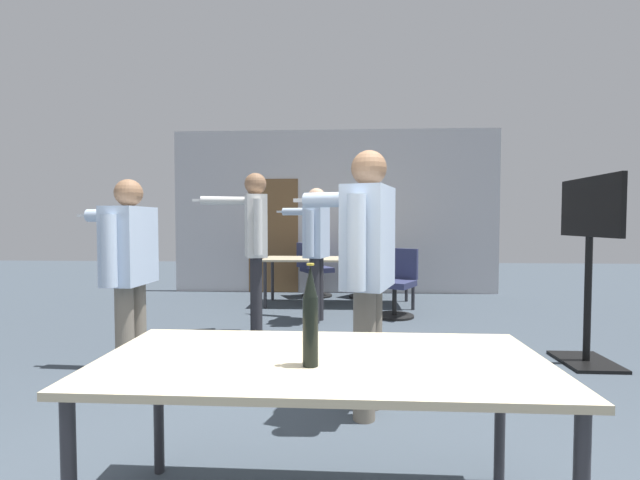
# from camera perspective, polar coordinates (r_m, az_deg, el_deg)

# --- Properties ---
(back_wall) EXTENTS (5.82, 0.12, 2.92)m
(back_wall) POSITION_cam_1_polar(r_m,az_deg,el_deg) (7.72, 1.70, 3.69)
(back_wall) COLOR #BCBCC1
(back_wall) RESTS_ON ground_plane
(conference_table_near) EXTENTS (1.82, 0.83, 0.72)m
(conference_table_near) POSITION_cam_1_polar(r_m,az_deg,el_deg) (1.84, 0.26, -17.26)
(conference_table_near) COLOR #C6B793
(conference_table_near) RESTS_ON ground_plane
(conference_table_far) EXTENTS (2.29, 0.78, 0.72)m
(conference_table_far) POSITION_cam_1_polar(r_m,az_deg,el_deg) (6.58, 2.51, -2.91)
(conference_table_far) COLOR #C6B793
(conference_table_far) RESTS_ON ground_plane
(tv_screen) EXTENTS (0.44, 0.92, 1.68)m
(tv_screen) POSITION_cam_1_polar(r_m,az_deg,el_deg) (4.51, 32.25, -1.44)
(tv_screen) COLOR black
(tv_screen) RESTS_ON ground_plane
(person_far_watching) EXTENTS (0.75, 0.84, 1.74)m
(person_far_watching) POSITION_cam_1_polar(r_m,az_deg,el_deg) (2.84, 6.19, -2.26)
(person_far_watching) COLOR slate
(person_far_watching) RESTS_ON ground_plane
(person_right_polo) EXTENTS (0.90, 0.55, 1.82)m
(person_right_polo) POSITION_cam_1_polar(r_m,az_deg,el_deg) (4.85, -8.74, 0.62)
(person_right_polo) COLOR #28282D
(person_right_polo) RESTS_ON ground_plane
(person_near_casual) EXTENTS (0.75, 0.69, 1.61)m
(person_near_casual) POSITION_cam_1_polar(r_m,az_deg,el_deg) (3.72, -24.20, -2.61)
(person_near_casual) COLOR slate
(person_near_casual) RESTS_ON ground_plane
(person_left_plaid) EXTENTS (0.74, 0.74, 1.70)m
(person_left_plaid) POSITION_cam_1_polar(r_m,az_deg,el_deg) (5.44, -0.61, -0.14)
(person_left_plaid) COLOR #28282D
(person_left_plaid) RESTS_ON ground_plane
(office_chair_near_pushed) EXTENTS (0.67, 0.64, 0.92)m
(office_chair_near_pushed) POSITION_cam_1_polar(r_m,az_deg,el_deg) (7.31, -0.95, -4.23)
(office_chair_near_pushed) COLOR black
(office_chair_near_pushed) RESTS_ON ground_plane
(office_chair_far_right) EXTENTS (0.65, 0.68, 0.91)m
(office_chair_far_right) POSITION_cam_1_polar(r_m,az_deg,el_deg) (5.91, 10.21, -5.94)
(office_chair_far_right) COLOR black
(office_chair_far_right) RESTS_ON ground_plane
(office_chair_mid_tucked) EXTENTS (0.69, 0.67, 0.94)m
(office_chair_mid_tucked) POSITION_cam_1_polar(r_m,az_deg,el_deg) (7.24, 6.43, -4.17)
(office_chair_mid_tucked) COLOR black
(office_chair_mid_tucked) RESTS_ON ground_plane
(beer_bottle) EXTENTS (0.06, 0.06, 0.40)m
(beer_bottle) POSITION_cam_1_polar(r_m,az_deg,el_deg) (1.67, -1.29, -10.32)
(beer_bottle) COLOR black
(beer_bottle) RESTS_ON conference_table_near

